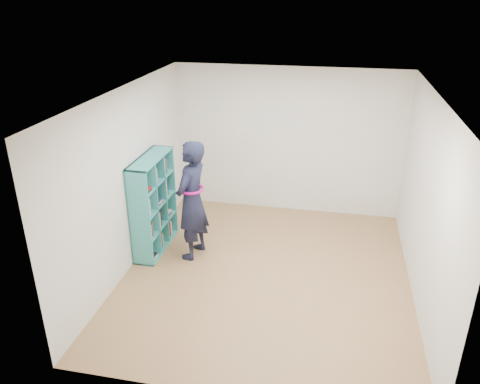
# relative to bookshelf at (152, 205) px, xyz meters

# --- Properties ---
(floor) EXTENTS (4.50, 4.50, 0.00)m
(floor) POSITION_rel_bookshelf_xyz_m (1.85, -0.42, -0.73)
(floor) COLOR olive
(floor) RESTS_ON ground
(ceiling) EXTENTS (4.50, 4.50, 0.00)m
(ceiling) POSITION_rel_bookshelf_xyz_m (1.85, -0.42, 1.87)
(ceiling) COLOR white
(ceiling) RESTS_ON wall_back
(wall_left) EXTENTS (0.02, 4.50, 2.60)m
(wall_left) POSITION_rel_bookshelf_xyz_m (-0.15, -0.42, 0.57)
(wall_left) COLOR beige
(wall_left) RESTS_ON floor
(wall_right) EXTENTS (0.02, 4.50, 2.60)m
(wall_right) POSITION_rel_bookshelf_xyz_m (3.85, -0.42, 0.57)
(wall_right) COLOR beige
(wall_right) RESTS_ON floor
(wall_back) EXTENTS (4.00, 0.02, 2.60)m
(wall_back) POSITION_rel_bookshelf_xyz_m (1.85, 1.83, 0.57)
(wall_back) COLOR beige
(wall_back) RESTS_ON floor
(wall_front) EXTENTS (4.00, 0.02, 2.60)m
(wall_front) POSITION_rel_bookshelf_xyz_m (1.85, -2.67, 0.57)
(wall_front) COLOR beige
(wall_front) RESTS_ON floor
(bookshelf) EXTENTS (0.33, 1.13, 1.51)m
(bookshelf) POSITION_rel_bookshelf_xyz_m (0.00, 0.00, 0.00)
(bookshelf) COLOR teal
(bookshelf) RESTS_ON floor
(person) EXTENTS (0.56, 0.74, 1.83)m
(person) POSITION_rel_bookshelf_xyz_m (0.67, -0.10, 0.18)
(person) COLOR black
(person) RESTS_ON floor
(smartphone) EXTENTS (0.03, 0.10, 0.13)m
(smartphone) POSITION_rel_bookshelf_xyz_m (0.53, 0.01, 0.30)
(smartphone) COLOR silver
(smartphone) RESTS_ON person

